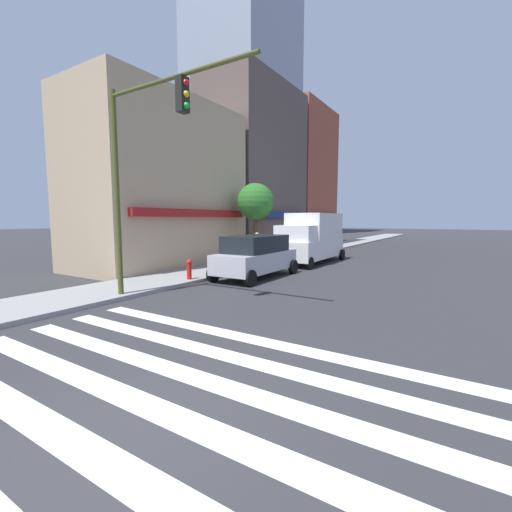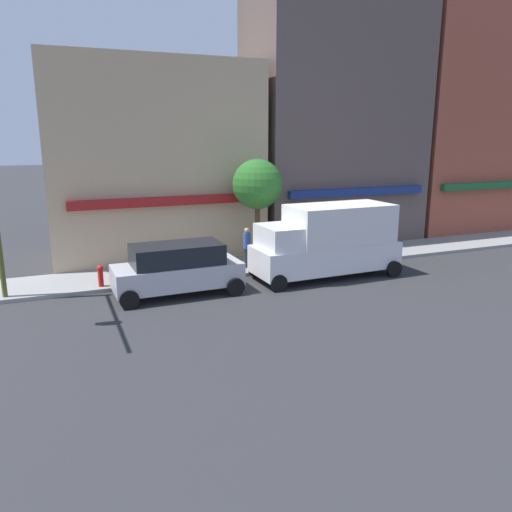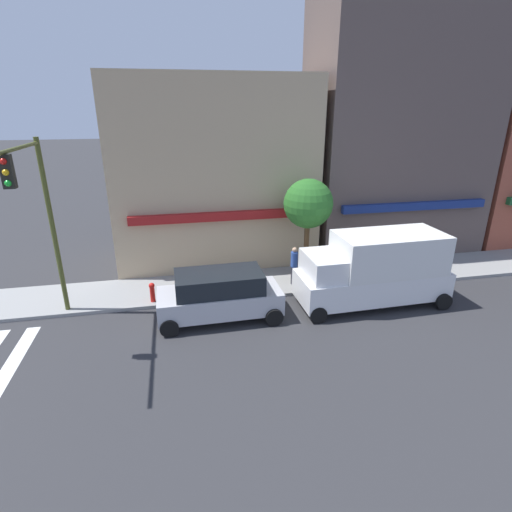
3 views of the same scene
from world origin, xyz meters
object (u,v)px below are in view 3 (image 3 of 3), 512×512
traffic_signal (36,206)px  fire_hydrant (152,291)px  suv_silver (219,294)px  street_tree (308,204)px  pedestrian_blue_shirt (294,265)px  box_truck_white (375,268)px

traffic_signal → fire_hydrant: bearing=20.9°
suv_silver → street_tree: 5.85m
pedestrian_blue_shirt → fire_hydrant: (-6.26, -0.52, -0.46)m
box_truck_white → street_tree: street_tree is taller
traffic_signal → suv_silver: bearing=-4.0°
suv_silver → pedestrian_blue_shirt: bearing=30.4°
box_truck_white → fire_hydrant: box_truck_white is taller
suv_silver → fire_hydrant: suv_silver is taller
box_truck_white → fire_hydrant: 9.24m
street_tree → fire_hydrant: bearing=-171.1°
box_truck_white → pedestrian_blue_shirt: 3.58m
box_truck_white → fire_hydrant: bearing=167.9°
box_truck_white → pedestrian_blue_shirt: size_ratio=3.53×
suv_silver → box_truck_white: size_ratio=0.76×
traffic_signal → street_tree: bearing=13.0°
pedestrian_blue_shirt → fire_hydrant: size_ratio=2.10×
suv_silver → pedestrian_blue_shirt: size_ratio=2.67×
box_truck_white → street_tree: size_ratio=1.33×
suv_silver → box_truck_white: (6.41, -0.00, 0.56)m
suv_silver → fire_hydrant: bearing=146.0°
traffic_signal → suv_silver: (5.96, -0.42, -3.66)m
pedestrian_blue_shirt → street_tree: street_tree is taller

